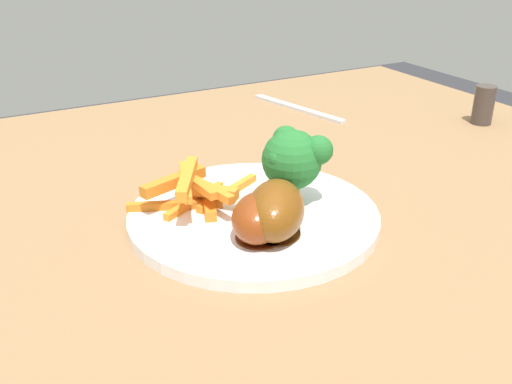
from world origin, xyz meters
TOP-DOWN VIEW (x-y plane):
  - dining_table at (0.00, 0.00)m, footprint 1.12×0.90m
  - dinner_plate at (0.00, -0.03)m, footprint 0.25×0.25m
  - broccoli_floret_front at (0.05, -0.03)m, footprint 0.07×0.07m
  - carrot_fries_pile at (-0.05, 0.01)m, footprint 0.15×0.10m
  - chicken_drumstick_near at (-0.00, -0.08)m, footprint 0.10×0.12m
  - chicken_drumstick_far at (-0.02, -0.08)m, footprint 0.10×0.10m
  - fork at (0.24, 0.27)m, footprint 0.06×0.19m
  - pepper_shaker at (0.45, 0.08)m, footprint 0.03×0.03m

SIDE VIEW (x-z plane):
  - dining_table at x=0.00m, z-range 0.27..1.02m
  - fork at x=0.24m, z-range 0.75..0.75m
  - dinner_plate at x=0.00m, z-range 0.75..0.76m
  - pepper_shaker at x=0.45m, z-range 0.75..0.80m
  - carrot_fries_pile at x=-0.05m, z-range 0.76..0.80m
  - chicken_drumstick_far at x=-0.02m, z-range 0.76..0.80m
  - chicken_drumstick_near at x=0.00m, z-range 0.76..0.81m
  - broccoli_floret_front at x=0.05m, z-range 0.77..0.85m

